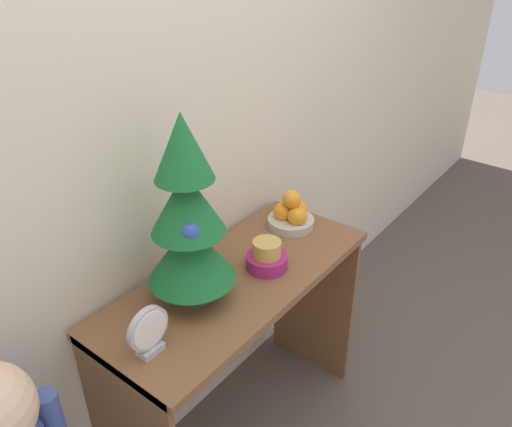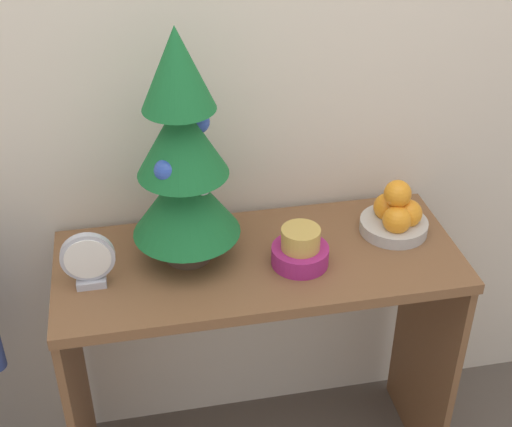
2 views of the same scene
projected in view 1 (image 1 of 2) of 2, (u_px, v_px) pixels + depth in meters
name	position (u px, v px, depth m)	size (l,w,h in m)	color
back_wall	(173.00, 129.00, 1.60)	(7.00, 0.05, 2.50)	beige
console_table	(240.00, 321.00, 1.78)	(1.04, 0.43, 0.79)	brown
mini_tree	(188.00, 218.00, 1.44)	(0.27, 0.27, 0.61)	#4C3828
fruit_bowl	(292.00, 215.00, 1.94)	(0.18, 0.18, 0.15)	#B7B2A8
singing_bowl	(267.00, 257.00, 1.70)	(0.14, 0.14, 0.10)	#9E2366
desk_clock	(149.00, 332.00, 1.33)	(0.13, 0.04, 0.15)	#B2B2B7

